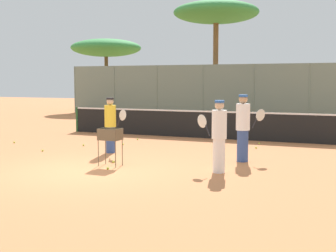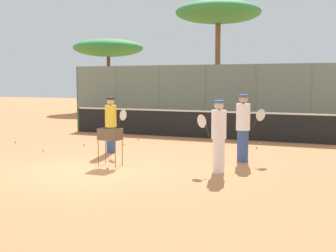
{
  "view_description": "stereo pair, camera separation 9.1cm",
  "coord_description": "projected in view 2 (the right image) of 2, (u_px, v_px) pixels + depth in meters",
  "views": [
    {
      "loc": [
        6.35,
        -9.6,
        2.22
      ],
      "look_at": [
        1.34,
        1.95,
        1.0
      ],
      "focal_mm": 50.0,
      "sensor_mm": 36.0,
      "label": 1
    },
    {
      "loc": [
        6.43,
        -9.56,
        2.22
      ],
      "look_at": [
        1.34,
        1.95,
        1.0
      ],
      "focal_mm": 50.0,
      "sensor_mm": 36.0,
      "label": 2
    }
  ],
  "objects": [
    {
      "name": "player_white_outfit",
      "position": [
        218.0,
        135.0,
        11.26
      ],
      "size": [
        0.88,
        0.46,
        1.76
      ],
      "rotation": [
        0.0,
        0.0,
        2.78
      ],
      "color": "white",
      "rests_on": "ground_plane"
    },
    {
      "name": "tennis_ball_3",
      "position": [
        138.0,
        139.0,
        17.6
      ],
      "size": [
        0.07,
        0.07,
        0.07
      ],
      "primitive_type": "sphere",
      "color": "#D1E54C",
      "rests_on": "ground_plane"
    },
    {
      "name": "back_fence",
      "position": [
        256.0,
        91.0,
        27.53
      ],
      "size": [
        25.31,
        0.08,
        3.21
      ],
      "color": "gray",
      "rests_on": "ground_plane"
    },
    {
      "name": "tennis_ball_6",
      "position": [
        15.0,
        142.0,
        16.74
      ],
      "size": [
        0.07,
        0.07,
        0.07
      ],
      "primitive_type": "sphere",
      "color": "#D1E54C",
      "rests_on": "ground_plane"
    },
    {
      "name": "tennis_ball_1",
      "position": [
        43.0,
        150.0,
        14.75
      ],
      "size": [
        0.07,
        0.07,
        0.07
      ],
      "primitive_type": "sphere",
      "color": "#D1E54C",
      "rests_on": "ground_plane"
    },
    {
      "name": "tennis_net",
      "position": [
        194.0,
        123.0,
        18.26
      ],
      "size": [
        10.9,
        0.1,
        1.07
      ],
      "color": "#26592D",
      "rests_on": "ground_plane"
    },
    {
      "name": "player_yellow_shirt",
      "position": [
        111.0,
        124.0,
        14.4
      ],
      "size": [
        0.89,
        0.39,
        1.7
      ],
      "rotation": [
        0.0,
        0.0,
        6.01
      ],
      "color": "#334C8C",
      "rests_on": "ground_plane"
    },
    {
      "name": "player_red_cap",
      "position": [
        243.0,
        127.0,
        12.79
      ],
      "size": [
        0.74,
        0.73,
        1.84
      ],
      "rotation": [
        0.0,
        0.0,
        0.78
      ],
      "color": "#334C8C",
      "rests_on": "ground_plane"
    },
    {
      "name": "ground_plane",
      "position": [
        86.0,
        171.0,
        11.51
      ],
      "size": [
        80.0,
        80.0,
        0.0
      ],
      "primitive_type": "plane",
      "color": "#D37F4C"
    },
    {
      "name": "ball_cart",
      "position": [
        110.0,
        138.0,
        12.18
      ],
      "size": [
        0.56,
        0.41,
        0.98
      ],
      "color": "brown",
      "rests_on": "ground_plane"
    },
    {
      "name": "tennis_ball_5",
      "position": [
        260.0,
        143.0,
        16.34
      ],
      "size": [
        0.07,
        0.07,
        0.07
      ],
      "primitive_type": "sphere",
      "color": "#D1E54C",
      "rests_on": "ground_plane"
    },
    {
      "name": "tree_0",
      "position": [
        218.0,
        13.0,
        30.28
      ],
      "size": [
        5.54,
        5.54,
        7.32
      ],
      "color": "brown",
      "rests_on": "ground_plane"
    },
    {
      "name": "tennis_ball_2",
      "position": [
        84.0,
        145.0,
        15.97
      ],
      "size": [
        0.07,
        0.07,
        0.07
      ],
      "primitive_type": "sphere",
      "color": "#D1E54C",
      "rests_on": "ground_plane"
    },
    {
      "name": "tree_1",
      "position": [
        108.0,
        48.0,
        33.93
      ],
      "size": [
        5.08,
        5.08,
        5.23
      ],
      "color": "brown",
      "rests_on": "ground_plane"
    },
    {
      "name": "parked_car",
      "position": [
        244.0,
        103.0,
        32.74
      ],
      "size": [
        4.2,
        1.7,
        1.6
      ],
      "color": "#3F4C8C",
      "rests_on": "ground_plane"
    },
    {
      "name": "tennis_ball_8",
      "position": [
        124.0,
        144.0,
        16.22
      ],
      "size": [
        0.07,
        0.07,
        0.07
      ],
      "primitive_type": "sphere",
      "color": "#D1E54C",
      "rests_on": "ground_plane"
    },
    {
      "name": "tennis_ball_0",
      "position": [
        113.0,
        162.0,
        12.69
      ],
      "size": [
        0.07,
        0.07,
        0.07
      ],
      "primitive_type": "sphere",
      "color": "#D1E54C",
      "rests_on": "ground_plane"
    },
    {
      "name": "tennis_ball_4",
      "position": [
        257.0,
        148.0,
        15.31
      ],
      "size": [
        0.07,
        0.07,
        0.07
      ],
      "primitive_type": "sphere",
      "color": "#D1E54C",
      "rests_on": "ground_plane"
    },
    {
      "name": "tennis_ball_7",
      "position": [
        108.0,
        168.0,
        11.72
      ],
      "size": [
        0.07,
        0.07,
        0.07
      ],
      "primitive_type": "sphere",
      "color": "#D1E54C",
      "rests_on": "ground_plane"
    }
  ]
}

